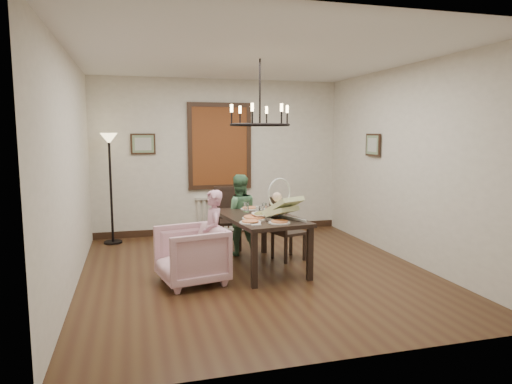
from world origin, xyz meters
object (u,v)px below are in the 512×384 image
chair_far (228,218)px  seated_man (239,221)px  armchair (191,255)px  baby_bouncer (281,206)px  drinking_glass (261,211)px  chair_right (289,228)px  dining_table (260,222)px  elderly_woman (213,242)px  floor_lamp (111,190)px

chair_far → seated_man: 0.37m
armchair → seated_man: seated_man is taller
seated_man → baby_bouncer: baby_bouncer is taller
drinking_glass → baby_bouncer: bearing=-65.0°
chair_right → baby_bouncer: (-0.34, -0.66, 0.45)m
seated_man → armchair: bearing=57.3°
chair_right → drinking_glass: (-0.51, -0.31, 0.33)m
armchair → drinking_glass: bearing=98.5°
baby_bouncer → drinking_glass: baby_bouncer is taller
dining_table → armchair: size_ratio=2.12×
elderly_woman → chair_right: bearing=115.8°
chair_right → armchair: chair_right is taller
elderly_woman → seated_man: 1.21m
baby_bouncer → drinking_glass: 0.40m
chair_right → seated_man: bearing=36.3°
chair_far → elderly_woman: 1.50m
floor_lamp → baby_bouncer: bearing=-47.5°
chair_far → seated_man: size_ratio=0.97×
seated_man → floor_lamp: bearing=-29.0°
chair_far → dining_table: bearing=-69.9°
seated_man → floor_lamp: floor_lamp is taller
armchair → seated_man: size_ratio=0.77×
armchair → drinking_glass: drinking_glass is taller
chair_far → elderly_woman: size_ratio=1.05×
elderly_woman → drinking_glass: bearing=111.0°
elderly_woman → baby_bouncer: bearing=85.1°
armchair → floor_lamp: size_ratio=0.43×
dining_table → drinking_glass: drinking_glass is taller
dining_table → seated_man: 0.81m
chair_far → drinking_glass: 1.21m
chair_far → floor_lamp: 2.04m
dining_table → chair_right: bearing=23.1°
dining_table → chair_far: chair_far is taller
chair_right → seated_man: seated_man is taller
dining_table → elderly_woman: bearing=-165.2°
baby_bouncer → seated_man: bearing=80.2°
floor_lamp → elderly_woman: bearing=-60.3°
baby_bouncer → drinking_glass: (-0.16, 0.35, -0.12)m
chair_far → drinking_glass: (0.22, -1.15, 0.30)m
chair_right → chair_far: bearing=24.2°
seated_man → drinking_glass: 0.85m
armchair → seated_man: 1.45m
chair_far → chair_right: bearing=-39.0°
armchair → chair_far: bearing=141.2°
chair_right → elderly_woman: (-1.21, -0.59, 0.01)m
dining_table → drinking_glass: 0.15m
chair_far → armchair: bearing=-107.1°
chair_far → elderly_woman: bearing=-98.8°
dining_table → drinking_glass: (0.02, -0.01, 0.15)m
drinking_glass → chair_right: bearing=31.9°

